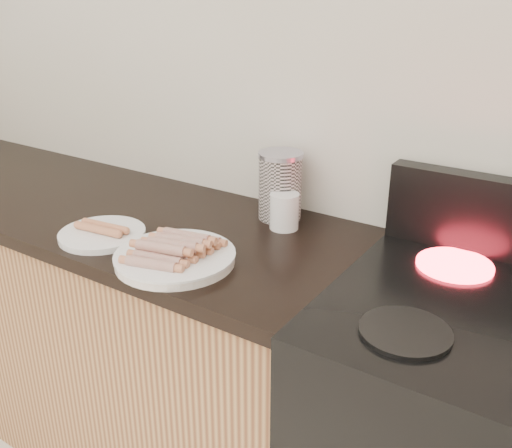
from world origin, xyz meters
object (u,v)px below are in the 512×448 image
Objects in this scene: side_plate at (102,234)px; mug at (284,211)px; canister at (280,186)px; main_plate at (175,259)px.

side_plate is 0.50m from mug.
canister is at bearing 49.30° from side_plate.
mug is at bearing 71.04° from main_plate.
side_plate is 0.52m from canister.
mug is (0.38, 0.33, 0.04)m from side_plate.
main_plate is at bearing -1.60° from side_plate.
canister is (0.33, 0.39, 0.09)m from side_plate.
main_plate is 2.90× the size of mug.
main_plate is 0.27m from side_plate.
canister is 1.94× the size of mug.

